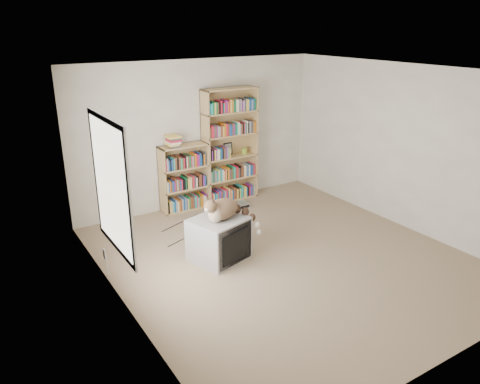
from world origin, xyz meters
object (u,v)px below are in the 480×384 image
bookcase_tall (230,149)px  dvd_player (239,205)px  crt_tv (218,239)px  cat (228,211)px  bookcase_short (184,180)px

bookcase_tall → dvd_player: (-0.09, -0.46, -0.91)m
crt_tv → cat: 0.42m
cat → dvd_player: bearing=34.0°
cat → dvd_player: 1.98m
crt_tv → cat: cat is taller
crt_tv → bookcase_tall: size_ratio=0.41×
cat → bookcase_short: bookcase_short is taller
crt_tv → dvd_player: (1.23, 1.44, -0.26)m
bookcase_tall → bookcase_short: (-0.91, -0.00, -0.43)m
bookcase_tall → dvd_player: bearing=-101.1°
crt_tv → bookcase_tall: (1.32, 1.90, 0.65)m
crt_tv → dvd_player: bearing=32.9°
dvd_player → bookcase_tall: bearing=78.4°
cat → dvd_player: size_ratio=2.46×
bookcase_short → cat: bearing=-98.5°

